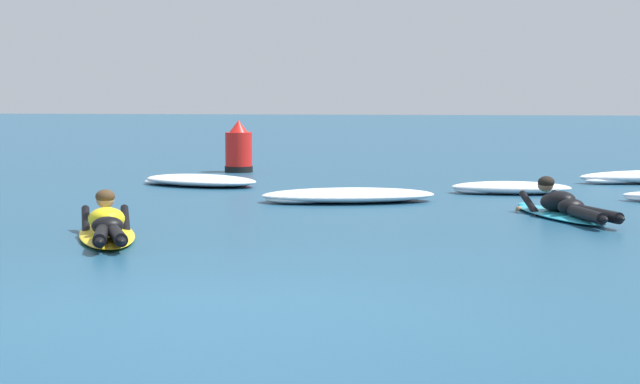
# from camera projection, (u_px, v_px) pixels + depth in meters

# --- Properties ---
(ground_plane) EXTENTS (120.00, 120.00, 0.00)m
(ground_plane) POSITION_uv_depth(u_px,v_px,m) (370.00, 189.00, 17.54)
(ground_plane) COLOR navy
(surfer_near) EXTENTS (1.41, 2.56, 0.54)m
(surfer_near) POSITION_uv_depth(u_px,v_px,m) (107.00, 227.00, 11.61)
(surfer_near) COLOR yellow
(surfer_near) RESTS_ON ground
(surfer_far) EXTENTS (1.34, 2.65, 0.54)m
(surfer_far) POSITION_uv_depth(u_px,v_px,m) (563.00, 208.00, 13.52)
(surfer_far) COLOR #2DB2D1
(surfer_far) RESTS_ON ground
(whitewater_front) EXTENTS (1.86, 0.78, 0.20)m
(whitewater_front) POSITION_uv_depth(u_px,v_px,m) (511.00, 188.00, 16.76)
(whitewater_front) COLOR white
(whitewater_front) RESTS_ON ground
(whitewater_mid_right) EXTENTS (2.72, 1.70, 0.20)m
(whitewater_mid_right) POSITION_uv_depth(u_px,v_px,m) (349.00, 195.00, 15.53)
(whitewater_mid_right) COLOR white
(whitewater_mid_right) RESTS_ON ground
(whitewater_far_band) EXTENTS (2.44, 1.87, 0.19)m
(whitewater_far_band) POSITION_uv_depth(u_px,v_px,m) (201.00, 180.00, 18.26)
(whitewater_far_band) COLOR white
(whitewater_far_band) RESTS_ON ground
(channel_marker_buoy) EXTENTS (0.56, 0.56, 1.03)m
(channel_marker_buoy) POSITION_uv_depth(u_px,v_px,m) (239.00, 151.00, 21.36)
(channel_marker_buoy) COLOR red
(channel_marker_buoy) RESTS_ON ground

